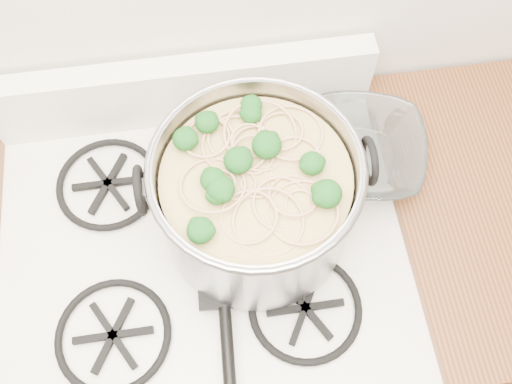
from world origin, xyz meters
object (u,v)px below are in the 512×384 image
(stock_pot, at_px, (256,198))
(glass_bowl, at_px, (360,155))
(spatula, at_px, (222,277))
(gas_range, at_px, (217,309))

(stock_pot, bearing_deg, glass_bowl, 26.40)
(spatula, bearing_deg, gas_range, 114.95)
(spatula, bearing_deg, stock_pot, 55.95)
(gas_range, distance_m, spatula, 0.51)
(gas_range, bearing_deg, spatula, -67.95)
(stock_pot, height_order, spatula, stock_pot)
(glass_bowl, bearing_deg, spatula, -144.81)
(gas_range, bearing_deg, glass_bowl, 22.12)
(spatula, height_order, glass_bowl, glass_bowl)
(spatula, distance_m, glass_bowl, 0.37)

